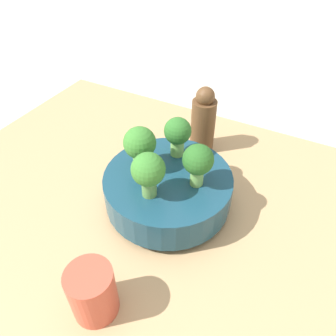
# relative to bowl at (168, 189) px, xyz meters

# --- Properties ---
(ground_plane) EXTENTS (6.00, 6.00, 0.00)m
(ground_plane) POSITION_rel_bowl_xyz_m (0.01, 0.04, -0.07)
(ground_plane) COLOR beige
(table) EXTENTS (0.99, 0.78, 0.03)m
(table) POSITION_rel_bowl_xyz_m (0.01, 0.04, -0.06)
(table) COLOR tan
(table) RESTS_ON ground_plane
(bowl) EXTENTS (0.24, 0.24, 0.08)m
(bowl) POSITION_rel_bowl_xyz_m (0.00, 0.00, 0.00)
(bowl) COLOR navy
(bowl) RESTS_ON table
(broccoli_floret_back) EXTENTS (0.06, 0.06, 0.09)m
(broccoli_floret_back) POSITION_rel_bowl_xyz_m (0.00, 0.05, 0.08)
(broccoli_floret_back) COLOR #609347
(broccoli_floret_back) RESTS_ON bowl
(broccoli_floret_right) EXTENTS (0.06, 0.06, 0.09)m
(broccoli_floret_right) POSITION_rel_bowl_xyz_m (0.06, 0.00, 0.08)
(broccoli_floret_right) COLOR #7AB256
(broccoli_floret_right) RESTS_ON bowl
(broccoli_floret_left) EXTENTS (0.05, 0.05, 0.08)m
(broccoli_floret_left) POSITION_rel_bowl_xyz_m (-0.05, -0.01, 0.08)
(broccoli_floret_left) COLOR #7AB256
(broccoli_floret_left) RESTS_ON bowl
(broccoli_floret_front) EXTENTS (0.05, 0.05, 0.08)m
(broccoli_floret_front) POSITION_rel_bowl_xyz_m (0.01, -0.07, 0.08)
(broccoli_floret_front) COLOR #7AB256
(broccoli_floret_front) RESTS_ON bowl
(cup) EXTENTS (0.07, 0.07, 0.09)m
(cup) POSITION_rel_bowl_xyz_m (-0.00, 0.23, 0.00)
(cup) COLOR #C64C38
(cup) RESTS_ON table
(pepper_mill) EXTENTS (0.06, 0.06, 0.16)m
(pepper_mill) POSITION_rel_bowl_xyz_m (0.02, -0.20, 0.03)
(pepper_mill) COLOR brown
(pepper_mill) RESTS_ON table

